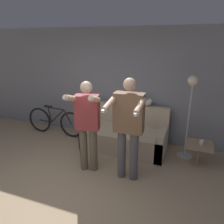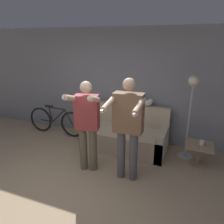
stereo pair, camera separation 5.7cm
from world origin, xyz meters
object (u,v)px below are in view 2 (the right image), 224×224
(floor_lamp, at_px, (191,102))
(couch, at_px, (125,136))
(side_table, at_px, (199,150))
(cat, at_px, (144,102))
(bicycle, at_px, (56,121))
(person_left, at_px, (87,121))
(person_right, at_px, (128,123))
(cup, at_px, (202,143))

(floor_lamp, bearing_deg, couch, -177.60)
(couch, height_order, side_table, couch)
(couch, relative_size, cat, 3.43)
(bicycle, bearing_deg, person_left, -37.23)
(cat, bearing_deg, couch, -131.91)
(person_right, xyz_separation_m, floor_lamp, (0.90, 1.14, 0.15))
(person_right, height_order, side_table, person_right)
(side_table, bearing_deg, couch, 174.56)
(cup, relative_size, bicycle, 0.05)
(floor_lamp, height_order, cup, floor_lamp)
(couch, distance_m, bicycle, 1.88)
(cup, bearing_deg, cat, 159.44)
(cat, relative_size, cup, 6.04)
(floor_lamp, bearing_deg, cat, 164.07)
(person_right, bearing_deg, couch, 108.12)
(person_left, bearing_deg, person_right, -11.90)
(person_right, bearing_deg, bicycle, 151.72)
(floor_lamp, height_order, bicycle, floor_lamp)
(couch, relative_size, cup, 20.70)
(person_left, height_order, bicycle, person_left)
(person_left, height_order, person_right, person_right)
(person_left, xyz_separation_m, cat, (0.66, 1.42, 0.03))
(cat, distance_m, floor_lamp, 1.04)
(floor_lamp, distance_m, bicycle, 3.27)
(person_left, distance_m, bicycle, 2.00)
(floor_lamp, bearing_deg, person_right, -128.27)
(person_left, height_order, floor_lamp, floor_lamp)
(person_left, height_order, side_table, person_left)
(side_table, xyz_separation_m, bicycle, (-3.41, 0.21, 0.04))
(person_right, relative_size, cup, 20.32)
(person_left, xyz_separation_m, side_table, (1.90, 0.94, -0.66))
(couch, relative_size, person_left, 1.08)
(couch, bearing_deg, bicycle, 178.10)
(floor_lamp, height_order, side_table, floor_lamp)
(couch, xyz_separation_m, person_right, (0.38, -1.09, 0.74))
(cat, xyz_separation_m, cup, (1.27, -0.48, -0.54))
(person_left, relative_size, cup, 19.16)
(bicycle, bearing_deg, side_table, -3.50)
(couch, distance_m, cat, 0.84)
(person_right, xyz_separation_m, bicycle, (-2.26, 1.15, -0.69))
(cat, xyz_separation_m, side_table, (1.23, -0.48, -0.69))
(couch, relative_size, floor_lamp, 1.07)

